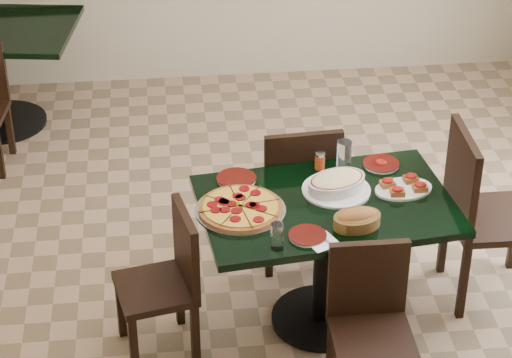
{
  "coord_description": "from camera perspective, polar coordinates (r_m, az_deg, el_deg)",
  "views": [
    {
      "loc": [
        -0.47,
        -4.36,
        3.44
      ],
      "look_at": [
        0.01,
        0.0,
        0.73
      ],
      "focal_mm": 70.0,
      "sensor_mm": 36.0,
      "label": 1
    }
  ],
  "objects": [
    {
      "name": "water_glass_a",
      "position": [
        5.18,
        5.05,
        1.33
      ],
      "size": [
        0.08,
        0.08,
        0.17
      ],
      "primitive_type": "cylinder",
      "color": "white",
      "rests_on": "main_table"
    },
    {
      "name": "chair_left",
      "position": [
        4.97,
        -5.01,
        -5.56
      ],
      "size": [
        0.44,
        0.44,
        0.8
      ],
      "rotation": [
        0.0,
        0.0,
        -1.36
      ],
      "color": "black",
      "rests_on": "floor"
    },
    {
      "name": "bruschetta_platter",
      "position": [
        5.07,
        8.44,
        -0.42
      ],
      "size": [
        0.33,
        0.26,
        0.05
      ],
      "rotation": [
        0.0,
        0.0,
        0.2
      ],
      "color": "silver",
      "rests_on": "main_table"
    },
    {
      "name": "lasagna_casserole",
      "position": [
        5.01,
        4.62,
        -0.23
      ],
      "size": [
        0.37,
        0.35,
        0.09
      ],
      "rotation": [
        0.0,
        0.0,
        0.4
      ],
      "color": "silver",
      "rests_on": "main_table"
    },
    {
      "name": "water_glass_b",
      "position": [
        4.58,
        1.22,
        -3.28
      ],
      "size": [
        0.06,
        0.06,
        0.13
      ],
      "primitive_type": "cylinder",
      "color": "white",
      "rests_on": "main_table"
    },
    {
      "name": "chair_far",
      "position": [
        5.51,
        2.43,
        -0.51
      ],
      "size": [
        0.45,
        0.45,
        0.91
      ],
      "rotation": [
        0.0,
        0.0,
        3.21
      ],
      "color": "black",
      "rests_on": "floor"
    },
    {
      "name": "bread_basket",
      "position": [
        4.76,
        5.79,
        -2.29
      ],
      "size": [
        0.26,
        0.21,
        0.1
      ],
      "rotation": [
        0.0,
        0.0,
        0.22
      ],
      "color": "brown",
      "rests_on": "main_table"
    },
    {
      "name": "pepperoni_pizza",
      "position": [
        4.85,
        -0.89,
        -1.69
      ],
      "size": [
        0.45,
        0.45,
        0.04
      ],
      "rotation": [
        0.0,
        0.0,
        0.19
      ],
      "color": "#B1B1B8",
      "rests_on": "main_table"
    },
    {
      "name": "side_plate_near",
      "position": [
        4.69,
        2.96,
        -3.25
      ],
      "size": [
        0.18,
        0.18,
        0.02
      ],
      "rotation": [
        0.0,
        0.0,
        0.24
      ],
      "color": "silver",
      "rests_on": "main_table"
    },
    {
      "name": "napkin_setting",
      "position": [
        4.66,
        3.81,
        -3.58
      ],
      "size": [
        0.18,
        0.18,
        0.01
      ],
      "rotation": [
        0.0,
        0.0,
        0.42
      ],
      "color": "white",
      "rests_on": "main_table"
    },
    {
      "name": "chair_near",
      "position": [
        4.72,
        6.51,
        -7.88
      ],
      "size": [
        0.38,
        0.38,
        0.81
      ],
      "rotation": [
        0.0,
        0.0,
        -0.01
      ],
      "color": "black",
      "rests_on": "floor"
    },
    {
      "name": "chair_right",
      "position": [
        5.37,
        12.69,
        -1.54
      ],
      "size": [
        0.47,
        0.47,
        1.0
      ],
      "rotation": [
        0.0,
        0.0,
        1.55
      ],
      "color": "black",
      "rests_on": "floor"
    },
    {
      "name": "side_plate_far_r",
      "position": [
        5.27,
        7.16,
        0.87
      ],
      "size": [
        0.19,
        0.19,
        0.03
      ],
      "rotation": [
        0.0,
        0.0,
        0.32
      ],
      "color": "silver",
      "rests_on": "main_table"
    },
    {
      "name": "pepper_shaker",
      "position": [
        5.19,
        3.67,
        1.05
      ],
      "size": [
        0.05,
        0.05,
        0.09
      ],
      "color": "#A82F11",
      "rests_on": "main_table"
    },
    {
      "name": "side_plate_far_l",
      "position": [
        5.11,
        -1.13,
        0.02
      ],
      "size": [
        0.21,
        0.21,
        0.02
      ],
      "rotation": [
        0.0,
        0.0,
        0.29
      ],
      "color": "silver",
      "rests_on": "main_table"
    },
    {
      "name": "floor",
      "position": [
        5.58,
        -0.06,
        -6.38
      ],
      "size": [
        5.5,
        5.5,
        0.0
      ],
      "primitive_type": "plane",
      "color": "#937255",
      "rests_on": "ground"
    },
    {
      "name": "main_table",
      "position": [
        5.04,
        3.97,
        -3.07
      ],
      "size": [
        1.33,
        0.93,
        0.75
      ],
      "rotation": [
        0.0,
        0.0,
        0.11
      ],
      "color": "black",
      "rests_on": "floor"
    }
  ]
}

